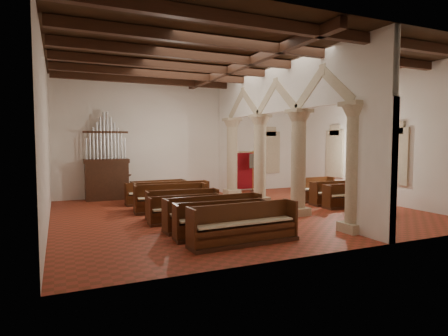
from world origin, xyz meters
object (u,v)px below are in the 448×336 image
processional_banner (253,178)px  pipe_organ (107,172)px  nave_pew_0 (244,231)px  aisle_pew_0 (368,204)px  lectern (124,189)px

processional_banner → pipe_organ: bearing=168.6°
nave_pew_0 → aisle_pew_0: nave_pew_0 is taller
pipe_organ → processional_banner: bearing=-1.2°
lectern → nave_pew_0: (1.70, -9.82, -0.14)m
processional_banner → aisle_pew_0: processional_banner is taller
processional_banner → nave_pew_0: size_ratio=0.72×
processional_banner → nave_pew_0: 11.12m
nave_pew_0 → aisle_pew_0: size_ratio=1.88×
processional_banner → nave_pew_0: (-5.48, -9.67, -0.42)m
pipe_organ → lectern: bearing=-0.8°
lectern → aisle_pew_0: size_ratio=0.71×
lectern → aisle_pew_0: (8.39, -7.67, -0.18)m
nave_pew_0 → aisle_pew_0: (6.69, 2.15, -0.05)m
nave_pew_0 → processional_banner: bearing=57.7°
pipe_organ → nave_pew_0: (2.53, -9.83, -1.00)m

